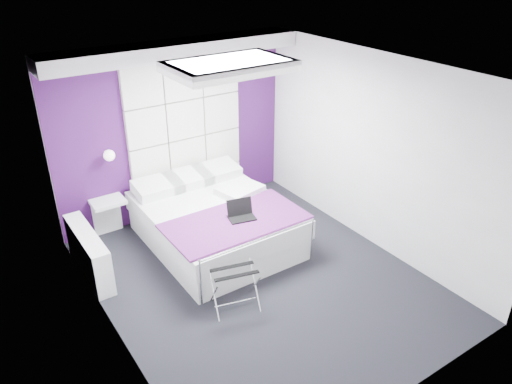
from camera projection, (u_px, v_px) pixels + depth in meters
floor at (259, 279)px, 6.23m from camera, size 4.40×4.40×0.00m
ceiling at (260, 72)px, 5.05m from camera, size 4.40×4.40×0.00m
wall_back at (174, 131)px, 7.26m from camera, size 3.60×0.00×3.60m
wall_left at (104, 234)px, 4.74m from camera, size 0.00×4.40×4.40m
wall_right at (373, 152)px, 6.53m from camera, size 0.00×4.40×4.40m
accent_wall at (175, 131)px, 7.25m from camera, size 3.58×0.02×2.58m
soffit at (176, 50)px, 6.53m from camera, size 3.58×0.50×0.20m
headboard at (186, 138)px, 7.35m from camera, size 1.80×0.08×2.30m
skylight at (229, 65)px, 5.51m from camera, size 1.36×0.86×0.12m
wall_lamp at (108, 154)px, 6.67m from camera, size 0.15×0.15×0.15m
radiator at (89, 253)px, 6.21m from camera, size 0.22×1.20×0.60m
bed at (215, 222)px, 6.86m from camera, size 1.79×2.16×0.76m
nightstand at (108, 202)px, 6.89m from camera, size 0.45×0.35×0.05m
luggage_rack at (235, 289)px, 5.67m from camera, size 0.51×0.38×0.50m
laptop at (240, 213)px, 6.37m from camera, size 0.33×0.24×0.24m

